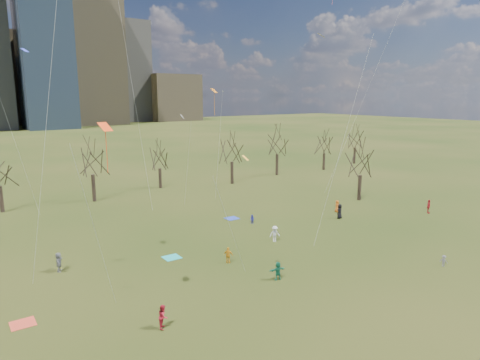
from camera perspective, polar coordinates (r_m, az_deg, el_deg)
ground at (r=37.11m, az=10.94°, el=-13.70°), size 500.00×500.00×0.00m
bare_tree_row at (r=65.83m, az=-12.70°, el=2.75°), size 113.04×29.80×9.50m
blanket_teal at (r=42.78m, az=-9.08°, el=-10.15°), size 1.60×1.50×0.03m
blanket_navy at (r=55.01m, az=-1.11°, el=-5.13°), size 1.60×1.50×0.03m
blanket_crimson at (r=34.59m, az=-26.98°, el=-16.70°), size 1.60×1.50×0.03m
person_2 at (r=30.75m, az=-10.20°, el=-17.47°), size 0.98×1.03×1.68m
person_3 at (r=44.23m, az=25.52°, el=-9.70°), size 0.54×0.77×1.08m
person_4 at (r=40.72m, az=-1.58°, el=-9.99°), size 0.92×0.91×1.56m
person_5 at (r=37.42m, az=5.07°, el=-11.97°), size 1.54×0.69×1.60m
person_6 at (r=56.23m, az=13.16°, el=-4.08°), size 1.07×0.87×1.89m
person_8 at (r=52.59m, az=1.63°, el=-5.27°), size 0.54×0.64×1.16m
person_9 at (r=46.50m, az=4.65°, el=-7.16°), size 1.28×1.00×1.75m
person_10 at (r=62.47m, az=23.84°, el=-3.26°), size 1.16×0.90×1.84m
person_11 at (r=42.14m, az=-23.01°, el=-10.02°), size 1.02×1.72×1.77m
person_12 at (r=59.18m, az=12.81°, el=-3.43°), size 0.67×0.89×1.64m
kites_airborne at (r=43.06m, az=-2.17°, el=9.36°), size 61.76×41.44×37.03m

